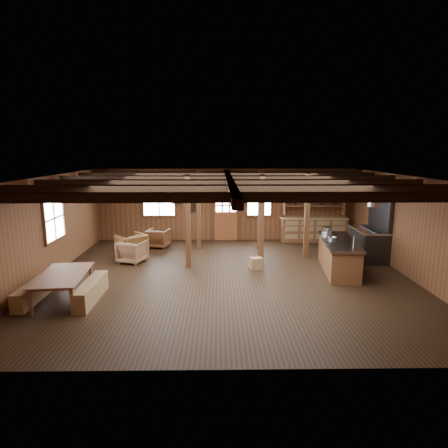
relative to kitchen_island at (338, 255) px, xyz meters
The scene contains 22 objects.
room 3.37m from the kitchen_island, behind, with size 10.04×9.04×2.84m.
ceiling_joists 3.90m from the kitchen_island, behind, with size 9.80×8.82×0.18m.
timber_posts 3.26m from the kitchen_island, 149.43° to the left, with size 3.95×2.35×2.80m.
back_door 5.11m from the kitchen_island, 129.03° to the left, with size 1.02×0.08×2.15m.
window_back_left 7.12m from the kitchen_island, 145.66° to the left, with size 1.32×0.06×1.32m.
window_back_right 4.54m from the kitchen_island, 115.68° to the left, with size 1.02×0.06×1.32m.
window_left 8.24m from the kitchen_island, behind, with size 0.14×1.24×1.32m.
notice_boards 6.26m from the kitchen_island, 139.90° to the left, with size 1.08×0.03×0.90m.
back_counter 3.72m from the kitchen_island, 87.04° to the left, with size 2.55×0.60×2.45m.
pendant_lamps 5.76m from the kitchen_island, behind, with size 1.86×2.36×0.66m.
pot_rack 1.81m from the kitchen_island, 41.19° to the right, with size 0.44×3.00×0.45m.
kitchen_island is the anchor object (origin of this frame).
step_stool 2.41m from the kitchen_island, behind, with size 0.40×0.28×0.35m, color olive.
commercial_range 1.96m from the kitchen_island, 42.50° to the left, with size 0.86×1.68×2.07m.
dining_table 7.41m from the kitchen_island, 163.63° to the right, with size 1.86×1.04×0.65m, color brown.
bench_wall 8.14m from the kitchen_island, 165.12° to the right, with size 0.30×1.59×0.44m, color olive.
bench_aisle 6.84m from the kitchen_island, 162.21° to the right, with size 0.32×1.69×0.47m, color olive.
armchair_a 6.61m from the kitchen_island, 165.55° to the left, with size 0.82×0.85×0.77m, color brown.
armchair_b 6.39m from the kitchen_island, 153.23° to the left, with size 0.72×0.75×0.68m, color brown.
armchair_c 6.31m from the kitchen_island, behind, with size 0.75×0.77×0.70m, color brown.
counter_pot 1.15m from the kitchen_island, 94.43° to the left, with size 0.29×0.29×0.17m, color silver.
bowl 0.54m from the kitchen_island, 139.73° to the left, with size 0.23×0.23×0.06m, color silver.
Camera 1 is at (-0.30, -9.97, 3.48)m, focal length 30.00 mm.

